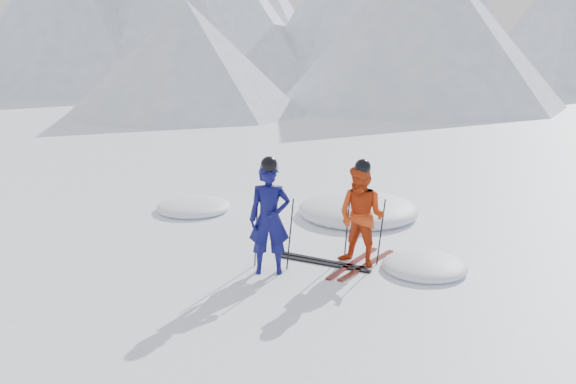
% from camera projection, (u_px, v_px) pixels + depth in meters
% --- Properties ---
extents(ground, '(160.00, 160.00, 0.00)m').
position_uv_depth(ground, '(384.00, 278.00, 9.51)').
color(ground, white).
rests_on(ground, ground).
extents(skier_blue, '(0.76, 0.63, 1.78)m').
position_uv_depth(skier_blue, '(269.00, 219.00, 9.52)').
color(skier_blue, '#0C0D4D').
rests_on(skier_blue, ground).
extents(skier_red, '(0.94, 0.81, 1.67)m').
position_uv_depth(skier_red, '(361.00, 216.00, 9.85)').
color(skier_red, red).
rests_on(skier_red, ground).
extents(pole_blue_left, '(0.12, 0.08, 1.18)m').
position_uv_depth(pole_blue_left, '(256.00, 232.00, 9.84)').
color(pole_blue_left, black).
rests_on(pole_blue_left, ground).
extents(pole_blue_right, '(0.12, 0.07, 1.18)m').
position_uv_depth(pole_blue_right, '(290.00, 234.00, 9.73)').
color(pole_blue_right, black).
rests_on(pole_blue_right, ground).
extents(pole_red_left, '(0.11, 0.09, 1.11)m').
position_uv_depth(pole_red_left, '(347.00, 226.00, 10.25)').
color(pole_red_left, black).
rests_on(pole_red_left, ground).
extents(pole_red_right, '(0.11, 0.08, 1.11)m').
position_uv_depth(pole_red_right, '(381.00, 232.00, 9.95)').
color(pole_red_right, black).
rests_on(pole_red_right, ground).
extents(ski_worn_left, '(0.43, 1.68, 0.03)m').
position_uv_depth(ski_worn_left, '(353.00, 263.00, 10.10)').
color(ski_worn_left, black).
rests_on(ski_worn_left, ground).
extents(ski_worn_right, '(0.54, 1.66, 0.03)m').
position_uv_depth(ski_worn_right, '(367.00, 265.00, 10.01)').
color(ski_worn_right, black).
rests_on(ski_worn_right, ground).
extents(ski_loose_a, '(1.70, 0.31, 0.03)m').
position_uv_depth(ski_loose_a, '(319.00, 260.00, 10.25)').
color(ski_loose_a, black).
rests_on(ski_loose_a, ground).
extents(ski_loose_b, '(1.70, 0.25, 0.03)m').
position_uv_depth(ski_loose_b, '(322.00, 263.00, 10.07)').
color(ski_loose_b, black).
rests_on(ski_loose_b, ground).
extents(snow_lumps, '(6.73, 4.59, 0.56)m').
position_uv_depth(snow_lumps, '(333.00, 219.00, 12.59)').
color(snow_lumps, white).
rests_on(snow_lumps, ground).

